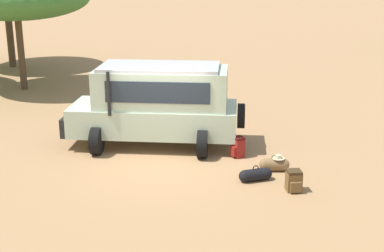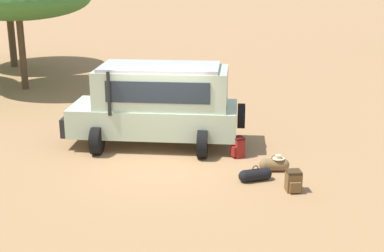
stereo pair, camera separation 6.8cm
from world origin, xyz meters
name	(u,v)px [view 1 (the left image)]	position (x,y,z in m)	size (l,w,h in m)	color
ground_plane	(163,161)	(0.00, 0.00, 0.00)	(320.00, 320.00, 0.00)	#9E754C
safari_vehicle	(157,103)	(0.07, 1.43, 1.29)	(5.47, 3.55, 2.44)	#B2C6A8
backpack_beside_front_wheel	(238,147)	(2.15, -0.05, 0.29)	(0.42, 0.37, 0.59)	maroon
backpack_cluster_center	(294,181)	(2.84, -2.57, 0.26)	(0.38, 0.45, 0.53)	brown
duffel_bag_low_black_case	(274,164)	(2.82, -1.23, 0.18)	(0.80, 0.42, 0.44)	brown
duffel_bag_soft_canvas	(255,175)	(2.12, -1.79, 0.16)	(0.89, 0.38, 0.41)	black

